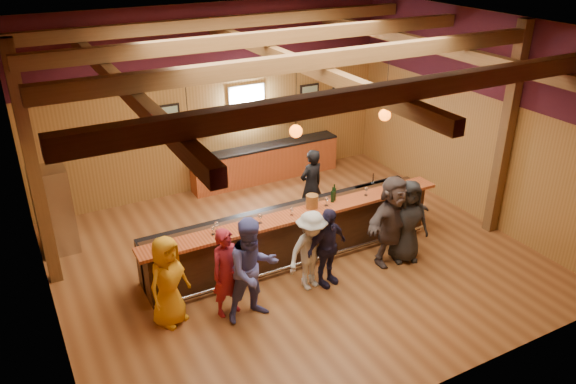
% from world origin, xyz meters
% --- Properties ---
extents(room, '(9.04, 9.00, 4.52)m').
position_xyz_m(room, '(0.00, 0.06, 3.21)').
color(room, brown).
rests_on(room, ground).
extents(bar_counter, '(6.30, 1.07, 1.11)m').
position_xyz_m(bar_counter, '(0.02, 0.15, 0.52)').
color(bar_counter, black).
rests_on(bar_counter, ground).
extents(back_bar_cabinet, '(4.00, 0.52, 0.95)m').
position_xyz_m(back_bar_cabinet, '(1.20, 3.72, 0.48)').
color(back_bar_cabinet, '#9B3E1C').
rests_on(back_bar_cabinet, ground).
extents(window, '(0.95, 0.09, 0.95)m').
position_xyz_m(window, '(0.80, 3.95, 2.05)').
color(window, silver).
rests_on(window, room).
extents(framed_pictures, '(5.35, 0.05, 0.45)m').
position_xyz_m(framed_pictures, '(1.67, 3.94, 2.10)').
color(framed_pictures, black).
rests_on(framed_pictures, room).
extents(wine_shelves, '(3.00, 0.18, 0.30)m').
position_xyz_m(wine_shelves, '(0.80, 3.88, 1.62)').
color(wine_shelves, '#9B3E1C').
rests_on(wine_shelves, room).
extents(pendant_lights, '(4.24, 0.24, 1.37)m').
position_xyz_m(pendant_lights, '(0.00, 0.00, 2.71)').
color(pendant_lights, black).
rests_on(pendant_lights, room).
extents(stainless_fridge, '(0.70, 0.70, 1.80)m').
position_xyz_m(stainless_fridge, '(-4.10, 2.60, 0.90)').
color(stainless_fridge, silver).
rests_on(stainless_fridge, ground).
extents(customer_orange, '(0.94, 0.83, 1.62)m').
position_xyz_m(customer_orange, '(-2.80, -0.74, 0.81)').
color(customer_orange, orange).
rests_on(customer_orange, ground).
extents(customer_redvest, '(0.66, 0.50, 1.62)m').
position_xyz_m(customer_redvest, '(-1.84, -0.97, 0.81)').
color(customer_redvest, maroon).
rests_on(customer_redvest, ground).
extents(customer_denim, '(0.92, 0.71, 1.88)m').
position_xyz_m(customer_denim, '(-1.51, -1.28, 0.94)').
color(customer_denim, '#5459A9').
rests_on(customer_denim, ground).
extents(customer_white, '(1.09, 0.74, 1.55)m').
position_xyz_m(customer_white, '(-0.23, -1.00, 0.78)').
color(customer_white, beige).
rests_on(customer_white, ground).
extents(customer_navy, '(0.98, 0.57, 1.56)m').
position_xyz_m(customer_navy, '(0.08, -1.04, 0.78)').
color(customer_navy, '#201D3A').
rests_on(customer_navy, ground).
extents(customer_brown, '(1.77, 0.88, 1.83)m').
position_xyz_m(customer_brown, '(1.61, -0.97, 0.91)').
color(customer_brown, '#4D403E').
rests_on(customer_brown, ground).
extents(customer_dark, '(0.96, 0.77, 1.71)m').
position_xyz_m(customer_dark, '(1.91, -1.06, 0.85)').
color(customer_dark, black).
rests_on(customer_dark, ground).
extents(bartender, '(0.68, 0.52, 1.70)m').
position_xyz_m(bartender, '(1.11, 1.26, 0.85)').
color(bartender, black).
rests_on(bartender, ground).
extents(ice_bucket, '(0.24, 0.24, 0.26)m').
position_xyz_m(ice_bucket, '(0.32, -0.09, 1.24)').
color(ice_bucket, brown).
rests_on(ice_bucket, bar_counter).
extents(bottle_a, '(0.07, 0.07, 0.32)m').
position_xyz_m(bottle_a, '(0.80, -0.08, 1.23)').
color(bottle_a, black).
rests_on(bottle_a, bar_counter).
extents(bottle_b, '(0.07, 0.07, 0.34)m').
position_xyz_m(bottle_b, '(0.87, -0.02, 1.24)').
color(bottle_b, black).
rests_on(bottle_b, bar_counter).
extents(glass_a, '(0.07, 0.07, 0.17)m').
position_xyz_m(glass_a, '(-2.66, -0.10, 1.23)').
color(glass_a, silver).
rests_on(glass_a, bar_counter).
extents(glass_b, '(0.08, 0.08, 0.17)m').
position_xyz_m(glass_b, '(-1.76, -0.16, 1.23)').
color(glass_b, silver).
rests_on(glass_b, bar_counter).
extents(glass_c, '(0.09, 0.09, 0.19)m').
position_xyz_m(glass_c, '(-1.66, -0.08, 1.25)').
color(glass_c, silver).
rests_on(glass_c, bar_counter).
extents(glass_d, '(0.09, 0.09, 0.20)m').
position_xyz_m(glass_d, '(-0.84, -0.18, 1.25)').
color(glass_d, silver).
rests_on(glass_d, bar_counter).
extents(glass_e, '(0.07, 0.07, 0.16)m').
position_xyz_m(glass_e, '(-0.18, -0.19, 1.22)').
color(glass_e, silver).
rests_on(glass_e, bar_counter).
extents(glass_f, '(0.08, 0.08, 0.19)m').
position_xyz_m(glass_f, '(0.61, -0.16, 1.25)').
color(glass_f, silver).
rests_on(glass_f, bar_counter).
extents(glass_g, '(0.08, 0.08, 0.19)m').
position_xyz_m(glass_g, '(1.56, -0.15, 1.24)').
color(glass_g, silver).
rests_on(glass_g, bar_counter).
extents(glass_h, '(0.08, 0.08, 0.17)m').
position_xyz_m(glass_h, '(2.16, -0.13, 1.23)').
color(glass_h, silver).
rests_on(glass_h, bar_counter).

